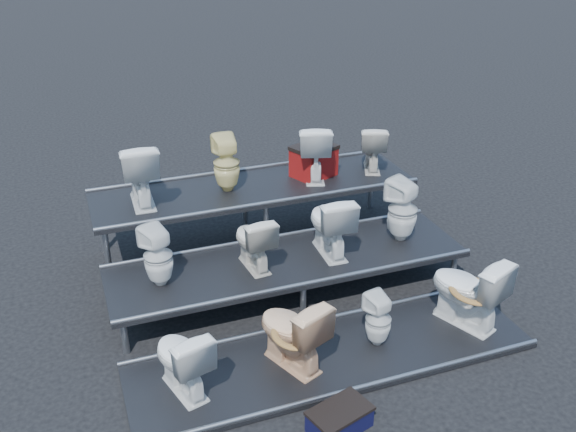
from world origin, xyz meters
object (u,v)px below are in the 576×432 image
object	(u,v)px
toilet_7	(403,210)
red_crate	(314,163)
toilet_0	(182,359)
toilet_1	(292,331)
toilet_9	(226,163)
toilet_11	(372,147)
toilet_2	(378,320)
toilet_4	(158,256)
toilet_5	(253,241)
toilet_6	(330,223)
step_stool	(340,420)
toilet_3	(467,290)
toilet_8	(139,172)
toilet_10	(314,151)

from	to	relation	value
toilet_7	red_crate	size ratio (longest dim) A/B	1.50
toilet_0	red_crate	distance (m)	3.63
toilet_1	toilet_9	xyz separation A→B (m)	(0.08, 2.60, 0.78)
toilet_11	toilet_2	bearing A→B (deg)	87.97
toilet_4	toilet_5	world-z (taller)	toilet_4
toilet_1	toilet_2	distance (m)	0.96
red_crate	toilet_7	bearing A→B (deg)	-88.86
toilet_0	toilet_4	world-z (taller)	toilet_4
toilet_7	red_crate	world-z (taller)	toilet_7
toilet_4	toilet_6	distance (m)	2.01
step_stool	toilet_9	bearing A→B (deg)	73.79
toilet_2	toilet_7	world-z (taller)	toilet_7
toilet_3	red_crate	xyz separation A→B (m)	(-0.71, 2.65, 0.57)
toilet_7	toilet_8	bearing A→B (deg)	-47.60
toilet_4	toilet_11	bearing A→B (deg)	178.72
toilet_8	toilet_9	size ratio (longest dim) A/B	1.09
toilet_5	toilet_11	size ratio (longest dim) A/B	1.03
toilet_3	toilet_9	distance (m)	3.33
toilet_7	toilet_9	xyz separation A→B (m)	(-1.84, 1.30, 0.37)
toilet_5	toilet_9	size ratio (longest dim) A/B	0.89
step_stool	toilet_5	bearing A→B (deg)	75.66
toilet_4	step_stool	world-z (taller)	toilet_4
toilet_7	toilet_8	world-z (taller)	toilet_8
toilet_0	toilet_11	distance (m)	4.23
toilet_5	toilet_6	xyz separation A→B (m)	(0.94, 0.00, 0.05)
toilet_6	red_crate	size ratio (longest dim) A/B	1.46
toilet_6	toilet_7	xyz separation A→B (m)	(0.97, 0.00, 0.01)
toilet_9	red_crate	world-z (taller)	toilet_9
red_crate	toilet_4	bearing A→B (deg)	-173.62
toilet_2	toilet_5	distance (m)	1.66
toilet_2	toilet_9	size ratio (longest dim) A/B	0.80
toilet_4	toilet_6	size ratio (longest dim) A/B	0.91
toilet_7	red_crate	xyz separation A→B (m)	(-0.62, 1.35, 0.19)
toilet_10	toilet_3	bearing A→B (deg)	123.84
step_stool	toilet_3	bearing A→B (deg)	8.96
toilet_7	toilet_10	size ratio (longest dim) A/B	1.04
toilet_1	toilet_2	xyz separation A→B (m)	(0.96, 0.00, -0.10)
toilet_6	toilet_4	bearing A→B (deg)	2.59
toilet_3	red_crate	size ratio (longest dim) A/B	1.61
toilet_8	step_stool	size ratio (longest dim) A/B	1.50
toilet_0	toilet_10	bearing A→B (deg)	-148.08
toilet_0	toilet_10	distance (m)	3.62
toilet_3	step_stool	distance (m)	2.15
toilet_1	toilet_3	size ratio (longest dim) A/B	0.93
toilet_0	toilet_6	size ratio (longest dim) A/B	0.94
toilet_0	toilet_5	bearing A→B (deg)	-146.28
toilet_10	toilet_2	bearing A→B (deg)	100.86
toilet_7	toilet_11	world-z (taller)	toilet_11
toilet_4	toilet_9	bearing A→B (deg)	-154.48
toilet_0	toilet_3	world-z (taller)	toilet_3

